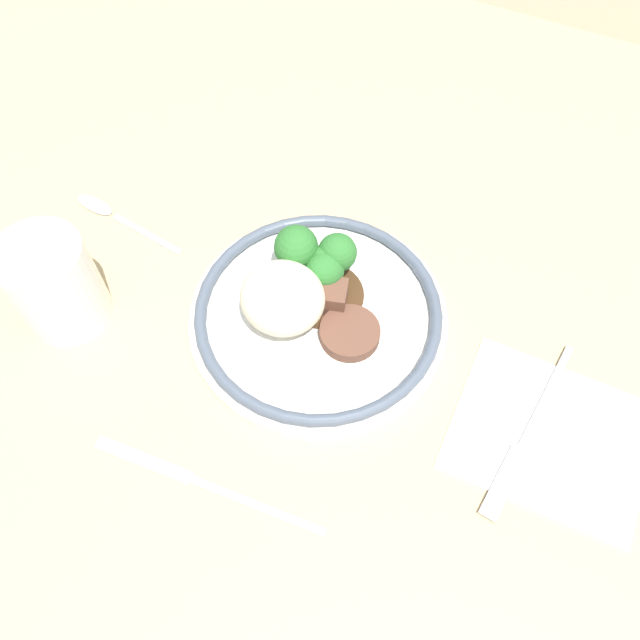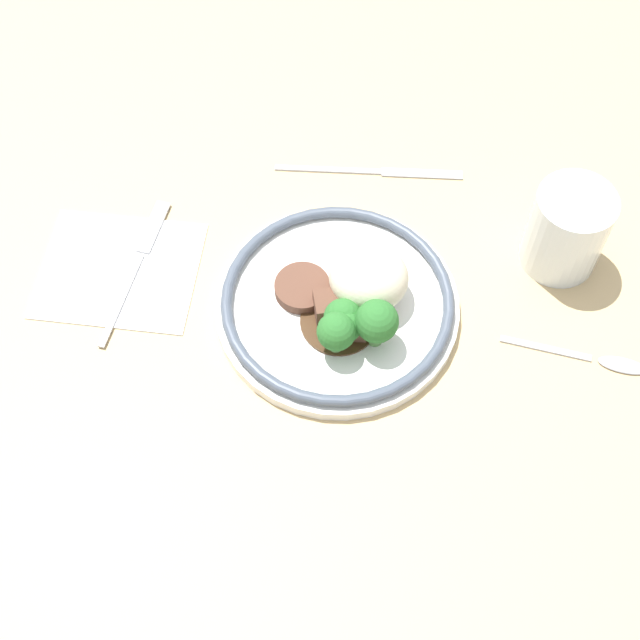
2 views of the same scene
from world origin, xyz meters
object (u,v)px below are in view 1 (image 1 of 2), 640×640
Objects in this scene: juice_glass at (56,288)px; spoon at (107,212)px; fork at (523,443)px; plate at (313,305)px; knife at (198,482)px.

spoon is (0.05, -0.12, -0.04)m from juice_glass.
fork is at bearing -171.81° from juice_glass.
juice_glass is at bearing 117.70° from spoon.
plate is 1.32× the size of fork.
knife is at bearing -50.67° from fork.
juice_glass reaches higher than fork.
plate is at bearing -98.91° from knife.
juice_glass is 0.45m from fork.
juice_glass reaches higher than knife.
plate is at bearing -177.61° from spoon.
fork and spoon have the same top height.
knife is (-0.21, 0.09, -0.04)m from juice_glass.
juice_glass reaches higher than spoon.
fork is (-0.23, 0.04, -0.02)m from plate.
juice_glass is 0.14m from spoon.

